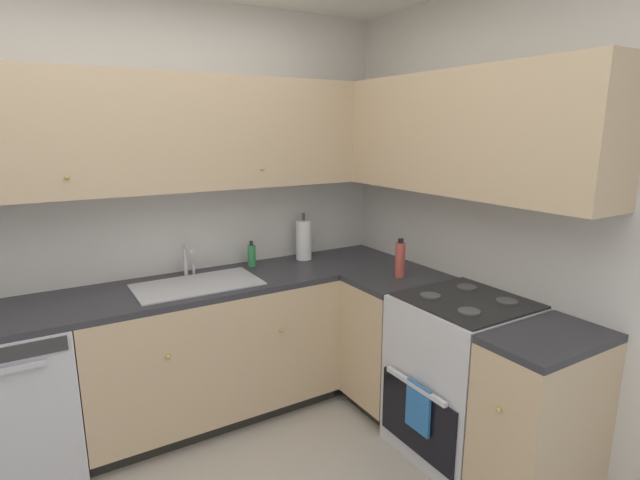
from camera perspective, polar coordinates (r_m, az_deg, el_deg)
name	(u,v)px	position (r m, az deg, el deg)	size (l,w,h in m)	color
wall_back	(118,217)	(3.15, -22.50, 2.52)	(3.65, 0.05, 2.53)	silver
wall_right	(554,233)	(2.73, 25.60, 0.77)	(0.05, 3.30, 2.53)	silver
dishwasher	(11,400)	(3.07, -32.38, -15.49)	(0.60, 0.63, 0.85)	silver
lower_cabinets_back	(211,351)	(3.18, -12.57, -12.56)	(1.51, 0.62, 0.85)	tan
countertop_back	(207,285)	(3.02, -13.00, -5.10)	(2.72, 0.60, 0.04)	#2D2D33
lower_cabinets_right	(452,375)	(2.94, 15.09, -14.93)	(0.62, 1.42, 0.85)	tan
countertop_right	(456,302)	(2.77, 15.57, -6.93)	(0.60, 1.42, 0.03)	#2D2D33
oven_range	(462,375)	(2.91, 16.26, -14.91)	(0.68, 0.62, 1.03)	silver
upper_cabinets_back	(164,133)	(2.97, -17.74, 11.76)	(2.40, 0.34, 0.65)	tan
upper_cabinets_right	(444,133)	(2.92, 14.27, 11.96)	(0.32, 1.97, 0.65)	tan
sink	(198,292)	(2.98, -14.06, -5.85)	(0.71, 0.40, 0.10)	#B7B7BC
faucet	(187,258)	(3.13, -15.26, -2.00)	(0.07, 0.16, 0.20)	silver
soap_bottle	(252,255)	(3.28, -7.98, -1.78)	(0.05, 0.05, 0.17)	#338C4C
paper_towel_roll	(304,240)	(3.41, -1.92, 0.04)	(0.11, 0.11, 0.34)	white
oil_bottle	(400,259)	(3.05, 9.32, -2.22)	(0.06, 0.06, 0.24)	#BF4C3F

